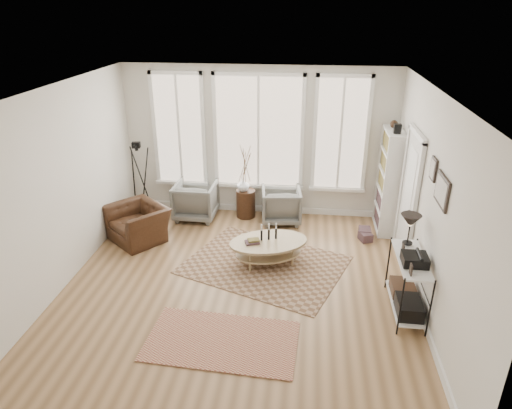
# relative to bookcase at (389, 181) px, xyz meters

# --- Properties ---
(room) EXTENTS (5.50, 5.54, 2.90)m
(room) POSITION_rel_bookcase_xyz_m (-2.42, -2.20, 0.47)
(room) COLOR #9E774E
(room) RESTS_ON ground
(bay_window) EXTENTS (4.14, 0.12, 2.24)m
(bay_window) POSITION_rel_bookcase_xyz_m (-2.44, 0.49, 0.65)
(bay_window) COLOR tan
(bay_window) RESTS_ON ground
(door) EXTENTS (0.09, 1.06, 2.22)m
(door) POSITION_rel_bookcase_xyz_m (0.13, -1.08, 0.17)
(door) COLOR silver
(door) RESTS_ON ground
(bookcase) EXTENTS (0.31, 0.85, 2.06)m
(bookcase) POSITION_rel_bookcase_xyz_m (0.00, 0.00, 0.00)
(bookcase) COLOR white
(bookcase) RESTS_ON ground
(low_shelf) EXTENTS (0.38, 1.08, 1.30)m
(low_shelf) POSITION_rel_bookcase_xyz_m (-0.06, -2.52, -0.44)
(low_shelf) COLOR white
(low_shelf) RESTS_ON ground
(wall_art) EXTENTS (0.04, 0.88, 0.44)m
(wall_art) POSITION_rel_bookcase_xyz_m (0.14, -2.49, 0.92)
(wall_art) COLOR black
(wall_art) RESTS_ON ground
(rug_main) EXTENTS (2.92, 2.57, 0.01)m
(rug_main) POSITION_rel_bookcase_xyz_m (-2.10, -1.57, -0.95)
(rug_main) COLOR brown
(rug_main) RESTS_ON ground
(rug_runner) EXTENTS (1.95, 1.15, 0.01)m
(rug_runner) POSITION_rel_bookcase_xyz_m (-2.46, -3.46, -0.94)
(rug_runner) COLOR maroon
(rug_runner) RESTS_ON ground
(coffee_table) EXTENTS (1.47, 1.19, 0.58)m
(coffee_table) POSITION_rel_bookcase_xyz_m (-2.06, -1.49, -0.64)
(coffee_table) COLOR tan
(coffee_table) RESTS_ON ground
(armchair_left) EXTENTS (0.80, 0.82, 0.73)m
(armchair_left) POSITION_rel_bookcase_xyz_m (-3.62, 0.07, -0.59)
(armchair_left) COLOR slate
(armchair_left) RESTS_ON ground
(armchair_right) EXTENTS (0.82, 0.84, 0.69)m
(armchair_right) POSITION_rel_bookcase_xyz_m (-1.95, 0.09, -0.61)
(armchair_right) COLOR slate
(armchair_right) RESTS_ON ground
(side_table) EXTENTS (0.37, 0.37, 1.57)m
(side_table) POSITION_rel_bookcase_xyz_m (-2.65, 0.22, -0.20)
(side_table) COLOR #372013
(side_table) RESTS_ON ground
(vase) EXTENTS (0.29, 0.29, 0.25)m
(vase) POSITION_rel_bookcase_xyz_m (-2.70, 0.20, -0.27)
(vase) COLOR silver
(vase) RESTS_ON side_table
(accent_chair) EXTENTS (1.30, 1.28, 0.63)m
(accent_chair) POSITION_rel_bookcase_xyz_m (-4.44, -0.94, -0.64)
(accent_chair) COLOR #372013
(accent_chair) RESTS_ON ground
(tripod_camera) EXTENTS (0.54, 0.54, 1.53)m
(tripod_camera) POSITION_rel_bookcase_xyz_m (-4.69, -0.01, -0.25)
(tripod_camera) COLOR black
(tripod_camera) RESTS_ON ground
(book_stack_near) EXTENTS (0.21, 0.27, 0.17)m
(book_stack_near) POSITION_rel_bookcase_xyz_m (-0.39, -0.39, -0.87)
(book_stack_near) COLOR brown
(book_stack_near) RESTS_ON ground
(book_stack_far) EXTENTS (0.26, 0.30, 0.16)m
(book_stack_far) POSITION_rel_bookcase_xyz_m (-0.39, -0.53, -0.88)
(book_stack_far) COLOR brown
(book_stack_far) RESTS_ON ground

